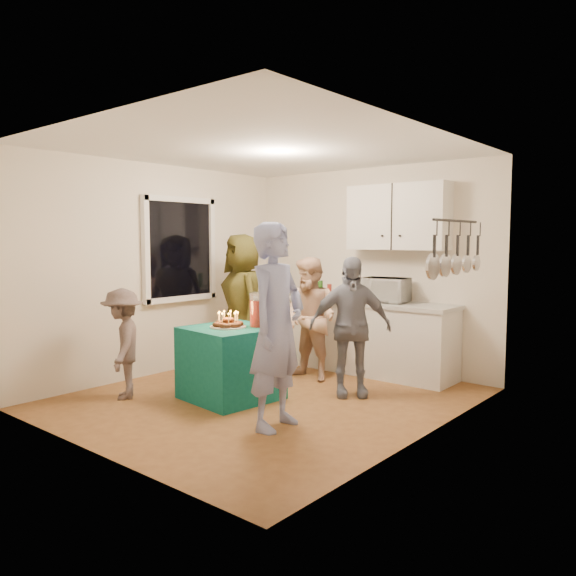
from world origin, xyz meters
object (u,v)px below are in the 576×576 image
Objects in this scene: woman_back_center at (311,319)px; woman_back_right at (350,326)px; punch_jar at (260,311)px; woman_back_left at (243,303)px; party_table at (231,363)px; microwave at (385,290)px; child_near_left at (123,344)px; counter at (369,339)px; man_birthday at (277,326)px.

woman_back_right is at bearing -16.48° from woman_back_center.
punch_jar is 0.23× the size of woman_back_center.
punch_jar is 1.26m from woman_back_left.
woman_back_right is (0.73, -0.26, 0.01)m from woman_back_center.
punch_jar is (0.21, 0.24, 0.55)m from party_table.
microwave is 3.14m from child_near_left.
woman_back_center is at bearing -113.52° from counter.
woman_back_right is at bearing 81.17° from child_near_left.
man_birthday is at bearing -21.18° from party_table.
party_table is at bearing 77.81° from child_near_left.
woman_back_center is (0.16, 1.17, 0.35)m from party_table.
child_near_left is (-0.09, -1.72, -0.29)m from woman_back_left.
man_birthday is at bearing -78.40° from counter.
woman_back_center is at bearing 118.06° from woman_back_right.
child_near_left reaches higher than party_table.
punch_jar is at bearing 43.97° from man_birthday.
man_birthday is (0.76, -0.61, -0.01)m from punch_jar.
man_birthday is 1.25× the size of woman_back_center.
woman_back_center is (0.95, 0.17, -0.14)m from woman_back_left.
woman_back_center is at bearing 99.84° from child_near_left.
punch_jar is at bearing 79.87° from child_near_left.
counter is at bearing 80.52° from punch_jar.
counter is 6.47× the size of punch_jar.
woman_back_right is at bearing 22.56° from woman_back_left.
man_birthday is 1.75m from woman_back_center.
child_near_left is at bearing 93.26° from man_birthday.
party_table is at bearing -131.38° from punch_jar.
woman_back_left is (-1.00, 0.77, -0.06)m from punch_jar.
woman_back_left is at bearing -157.17° from microwave.
woman_back_right is (0.89, 0.91, 0.37)m from party_table.
counter is 3.00m from child_near_left.
man_birthday is at bearing -92.80° from microwave.
microwave is 0.30× the size of man_birthday.
party_table is 0.57× the size of woman_back_right.
microwave is 1.78m from punch_jar.
party_table is 1.23m from woman_back_center.
woman_back_center reaches higher than party_table.
woman_back_center is 1.26× the size of child_near_left.
man_birthday is 1.57× the size of child_near_left.
woman_back_left is (-1.29, -0.94, 0.44)m from counter.
woman_back_right is (-0.07, 1.28, -0.17)m from man_birthday.
man_birthday is (0.97, -0.37, 0.54)m from party_table.
counter is at bearing 69.08° from woman_back_right.
counter is 1.65m from woman_back_left.
woman_back_center is at bearing 93.04° from punch_jar.
woman_back_right is 1.29× the size of child_near_left.
microwave is at bearing 69.56° from party_table.
man_birthday reaches higher than child_near_left.
punch_jar is at bearing 48.62° from party_table.
microwave is 1.79m from woman_back_left.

